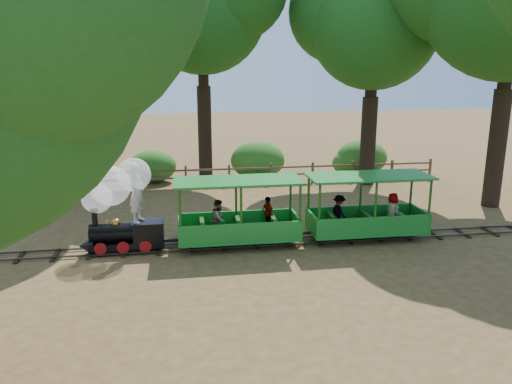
{
  "coord_description": "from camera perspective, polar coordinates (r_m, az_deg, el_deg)",
  "views": [
    {
      "loc": [
        -3.27,
        -14.58,
        5.48
      ],
      "look_at": [
        -0.91,
        0.5,
        1.59
      ],
      "focal_mm": 35.0,
      "sensor_mm": 36.0,
      "label": 1
    }
  ],
  "objects": [
    {
      "name": "oak_nc",
      "position": [
        24.35,
        -6.34,
        20.89
      ],
      "size": [
        7.52,
        6.62,
        11.02
      ],
      "color": "#2D2116",
      "rests_on": "ground"
    },
    {
      "name": "carriage_rear",
      "position": [
        16.38,
        12.44,
        -2.61
      ],
      "size": [
        3.89,
        1.59,
        2.02
      ],
      "color": "#1D8729",
      "rests_on": "track"
    },
    {
      "name": "track",
      "position": [
        15.89,
        3.54,
        -5.64
      ],
      "size": [
        22.0,
        1.0,
        0.1
      ],
      "color": "#3F3D3A",
      "rests_on": "ground"
    },
    {
      "name": "locomotive",
      "position": [
        15.24,
        -15.4,
        -0.77
      ],
      "size": [
        2.53,
        1.19,
        2.9
      ],
      "color": "black",
      "rests_on": "ground"
    },
    {
      "name": "fence",
      "position": [
        23.33,
        -0.64,
        2.19
      ],
      "size": [
        18.1,
        0.1,
        1.0
      ],
      "color": "brown",
      "rests_on": "ground"
    },
    {
      "name": "ground",
      "position": [
        15.91,
        3.54,
        -5.87
      ],
      "size": [
        90.0,
        90.0,
        0.0
      ],
      "primitive_type": "plane",
      "color": "olive",
      "rests_on": "ground"
    },
    {
      "name": "carriage_front",
      "position": [
        15.41,
        -2.04,
        -3.37
      ],
      "size": [
        3.89,
        1.59,
        2.02
      ],
      "color": "#1D8729",
      "rests_on": "track"
    },
    {
      "name": "shrub_west",
      "position": [
        24.37,
        -11.75,
        2.89
      ],
      "size": [
        2.25,
        1.73,
        1.56
      ],
      "primitive_type": "ellipsoid",
      "color": "#2D6B1E",
      "rests_on": "ground"
    },
    {
      "name": "oak_nw",
      "position": [
        21.4,
        -24.32,
        17.61
      ],
      "size": [
        8.72,
        7.67,
        10.29
      ],
      "color": "#2D2116",
      "rests_on": "ground"
    },
    {
      "name": "shrub_east",
      "position": [
        25.99,
        11.99,
        3.87
      ],
      "size": [
        2.62,
        2.02,
        1.81
      ],
      "primitive_type": "ellipsoid",
      "color": "#2D6B1E",
      "rests_on": "ground"
    },
    {
      "name": "shrub_mid_e",
      "position": [
        25.84,
        10.76,
        3.31
      ],
      "size": [
        1.9,
        1.47,
        1.32
      ],
      "primitive_type": "ellipsoid",
      "color": "#2D6B1E",
      "rests_on": "ground"
    },
    {
      "name": "shrub_mid_w",
      "position": [
        24.61,
        0.2,
        3.65
      ],
      "size": [
        2.68,
        2.06,
        1.86
      ],
      "primitive_type": "ellipsoid",
      "color": "#2D6B1E",
      "rests_on": "ground"
    },
    {
      "name": "oak_ne",
      "position": [
        23.9,
        13.31,
        18.87
      ],
      "size": [
        7.26,
        6.39,
        10.15
      ],
      "color": "#2D2116",
      "rests_on": "ground"
    }
  ]
}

